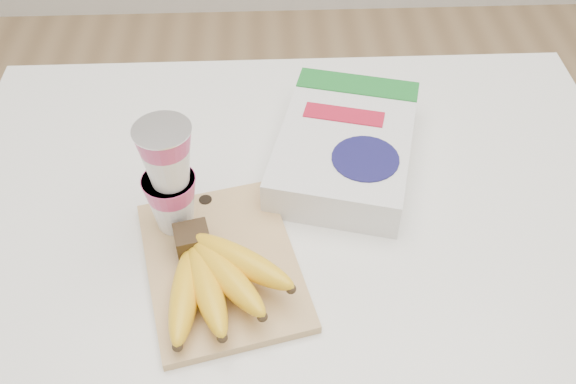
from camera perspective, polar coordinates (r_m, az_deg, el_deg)
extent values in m
cube|color=white|center=(1.35, 0.46, -12.17)|extent=(1.10, 0.73, 0.83)
cube|color=tan|center=(0.92, -5.88, -6.43)|extent=(0.27, 0.32, 0.01)
cube|color=#382816|center=(0.91, -8.52, -4.17)|extent=(0.06, 0.05, 0.03)
ellipsoid|color=yellow|center=(0.87, -9.11, -8.77)|extent=(0.05, 0.18, 0.05)
sphere|color=#382816|center=(0.82, -9.79, -13.38)|extent=(0.01, 0.01, 0.01)
ellipsoid|color=yellow|center=(0.86, -7.25, -8.33)|extent=(0.09, 0.18, 0.05)
sphere|color=#382816|center=(0.81, -5.87, -12.75)|extent=(0.01, 0.01, 0.01)
ellipsoid|color=yellow|center=(0.86, -5.52, -7.39)|extent=(0.13, 0.17, 0.05)
sphere|color=#382816|center=(0.82, -2.30, -11.02)|extent=(0.01, 0.01, 0.01)
ellipsoid|color=yellow|center=(0.87, -4.23, -6.12)|extent=(0.16, 0.14, 0.05)
sphere|color=#382816|center=(0.84, 0.27, -8.61)|extent=(0.01, 0.01, 0.01)
cylinder|color=silver|center=(0.84, -11.19, 5.45)|extent=(0.08, 0.08, 0.00)
cube|color=white|center=(1.05, 5.11, 4.08)|extent=(0.28, 0.35, 0.07)
cube|color=#197127|center=(1.13, 6.23, 9.47)|extent=(0.22, 0.11, 0.00)
cylinder|color=#16144B|center=(0.99, 6.90, 2.97)|extent=(0.13, 0.13, 0.00)
cube|color=#B1142C|center=(1.06, 4.99, 6.86)|extent=(0.14, 0.07, 0.00)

